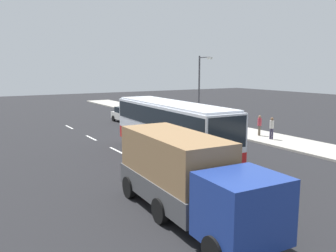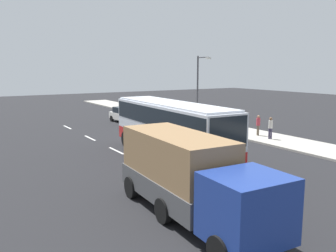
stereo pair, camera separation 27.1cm
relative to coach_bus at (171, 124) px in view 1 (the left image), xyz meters
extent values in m
plane|color=black|center=(-0.81, 0.51, -2.20)|extent=(120.00, 120.00, 0.00)
cube|color=#A8A399|center=(-0.81, 9.99, -2.13)|extent=(80.00, 4.00, 0.15)
cube|color=white|center=(-15.41, -2.23, -2.20)|extent=(2.40, 0.16, 0.01)
cube|color=white|center=(-8.97, -2.23, -2.20)|extent=(2.40, 0.16, 0.01)
cube|color=white|center=(-3.62, -2.23, -2.20)|extent=(2.40, 0.16, 0.01)
cube|color=white|center=(3.70, -2.23, -2.20)|extent=(2.40, 0.16, 0.01)
cube|color=white|center=(5.70, -2.23, -2.20)|extent=(2.40, 0.16, 0.01)
cube|color=red|center=(0.00, 0.00, -1.23)|extent=(11.55, 3.05, 0.85)
cube|color=silver|center=(0.00, 0.00, 0.22)|extent=(11.55, 3.05, 2.04)
cube|color=black|center=(0.00, 0.00, 0.53)|extent=(11.32, 3.07, 1.12)
cube|color=black|center=(5.67, -0.24, 0.32)|extent=(0.22, 2.36, 1.63)
cube|color=silver|center=(0.00, 0.00, 1.30)|extent=(11.08, 2.88, 0.12)
cylinder|color=black|center=(4.17, 1.05, -1.65)|extent=(1.11, 0.35, 1.10)
cylinder|color=black|center=(4.07, -1.41, -1.65)|extent=(1.11, 0.35, 1.10)
cylinder|color=black|center=(-3.27, 1.37, -1.65)|extent=(1.11, 0.35, 1.10)
cylinder|color=black|center=(-3.37, -1.09, -1.65)|extent=(1.11, 0.35, 1.10)
cylinder|color=black|center=(-4.47, 1.42, -1.65)|extent=(1.11, 0.35, 1.10)
cylinder|color=black|center=(-4.57, -1.04, -1.65)|extent=(1.11, 0.35, 1.10)
cube|color=navy|center=(11.41, -4.52, -0.70)|extent=(2.30, 2.48, 2.05)
cube|color=#4C4C4F|center=(7.21, -4.32, -1.27)|extent=(5.92, 2.65, 0.90)
cube|color=olive|center=(7.21, -4.32, 0.04)|extent=(5.68, 2.55, 1.74)
cylinder|color=black|center=(11.66, -3.40, -1.72)|extent=(0.97, 0.33, 0.96)
cylinder|color=black|center=(11.55, -5.67, -1.72)|extent=(0.97, 0.33, 0.96)
cylinder|color=black|center=(8.26, -3.23, -1.72)|extent=(0.97, 0.33, 0.96)
cylinder|color=black|center=(8.15, -5.51, -1.72)|extent=(0.97, 0.33, 0.96)
cylinder|color=black|center=(5.26, -3.09, -1.72)|extent=(0.97, 0.33, 0.96)
cylinder|color=black|center=(5.15, -5.36, -1.72)|extent=(0.97, 0.33, 0.96)
cube|color=white|center=(-15.10, 3.93, -1.54)|extent=(4.66, 2.00, 0.69)
cube|color=black|center=(-15.36, 3.92, -0.90)|extent=(2.58, 1.79, 0.60)
cylinder|color=black|center=(-13.48, 4.87, -1.88)|extent=(0.65, 0.22, 0.64)
cylinder|color=black|center=(-13.42, 3.09, -1.88)|extent=(0.65, 0.22, 0.64)
cylinder|color=black|center=(-16.78, 4.77, -1.88)|extent=(0.65, 0.22, 0.64)
cylinder|color=black|center=(-16.72, 2.99, -1.88)|extent=(0.65, 0.22, 0.64)
cylinder|color=brown|center=(-2.05, 9.87, -1.64)|extent=(0.14, 0.14, 0.84)
cylinder|color=brown|center=(-1.91, 9.80, -1.64)|extent=(0.14, 0.14, 0.84)
cylinder|color=#B2333F|center=(-1.98, 9.84, -0.90)|extent=(0.32, 0.32, 0.63)
sphere|color=#9E7051|center=(-1.98, 9.84, -0.48)|extent=(0.23, 0.23, 0.23)
cylinder|color=#38334C|center=(-0.30, 9.56, -1.63)|extent=(0.14, 0.14, 0.86)
cylinder|color=#38334C|center=(-0.45, 9.50, -1.63)|extent=(0.14, 0.14, 0.86)
cylinder|color=beige|center=(-0.37, 9.53, -0.87)|extent=(0.32, 0.32, 0.64)
sphere|color=brown|center=(-0.37, 9.53, -0.44)|extent=(0.23, 0.23, 0.23)
cylinder|color=#47474C|center=(-8.78, 8.57, 1.30)|extent=(0.16, 0.16, 6.70)
cylinder|color=#47474C|center=(-7.99, 8.57, 4.50)|extent=(1.58, 0.10, 0.10)
cube|color=silver|center=(-7.19, 8.57, 4.40)|extent=(0.50, 0.24, 0.16)
camera|label=1|loc=(18.96, -11.70, 3.47)|focal=37.98mm
camera|label=2|loc=(18.82, -11.93, 3.47)|focal=37.98mm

